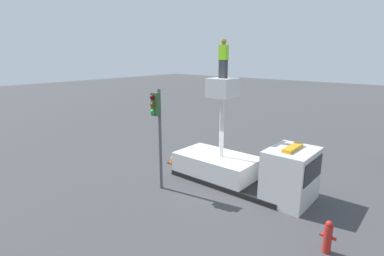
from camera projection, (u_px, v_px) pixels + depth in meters
The scene contains 6 objects.
ground_plane at pixel (231, 182), 14.76m from camera, with size 120.00×120.00×0.00m, color #424244.
bucket_truck at pixel (244, 167), 14.11m from camera, with size 6.77×2.39×5.04m.
worker at pixel (223, 59), 13.75m from camera, with size 0.40×0.26×1.75m.
traffic_light_pole at pixel (157, 120), 13.23m from camera, with size 0.34×0.57×4.67m.
fire_hydrant at pixel (328, 237), 9.40m from camera, with size 0.50×0.26×1.10m.
traffic_cone_rear at pixel (173, 158), 17.29m from camera, with size 0.52×0.52×0.59m.
Camera 1 is at (7.36, -11.71, 6.12)m, focal length 28.00 mm.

